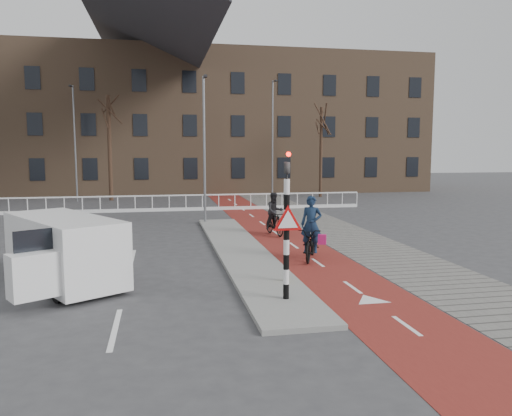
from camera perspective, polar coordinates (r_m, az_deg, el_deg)
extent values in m
plane|color=#38383A|center=(14.26, 3.79, -8.31)|extent=(120.00, 120.00, 0.00)
cube|color=maroon|center=(24.13, 1.20, -2.10)|extent=(2.50, 60.00, 0.01)
cube|color=slate|center=(24.87, 7.53, -1.89)|extent=(3.00, 60.00, 0.01)
cube|color=gray|center=(17.91, -1.65, -5.00)|extent=(1.80, 16.00, 0.12)
cylinder|color=black|center=(11.88, 3.50, -3.63)|extent=(0.14, 0.14, 2.88)
imported|color=black|center=(11.69, 3.56, 5.28)|extent=(0.13, 0.16, 0.80)
cylinder|color=#FF0C05|center=(11.55, 3.74, 6.16)|extent=(0.11, 0.02, 0.11)
cylinder|color=#D2BA0B|center=(13.70, 3.41, -6.63)|extent=(0.12, 0.12, 0.82)
imported|color=black|center=(16.88, 6.31, -4.03)|extent=(1.50, 2.21, 1.10)
imported|color=#11213A|center=(16.78, 6.34, -1.86)|extent=(0.82, 0.70, 1.91)
cube|color=#BC1A65|center=(16.44, 7.57, -3.57)|extent=(0.31, 0.26, 0.32)
imported|color=black|center=(21.53, 2.13, -1.77)|extent=(0.83, 1.77, 1.03)
imported|color=black|center=(21.46, 2.14, -0.37)|extent=(0.89, 0.76, 1.61)
cube|color=white|center=(14.58, -21.07, -4.36)|extent=(3.78, 4.63, 1.75)
cube|color=green|center=(14.78, -24.44, -4.76)|extent=(1.48, 2.39, 0.55)
cube|color=green|center=(14.47, -17.60, -4.71)|extent=(1.48, 2.39, 0.55)
cube|color=black|center=(12.74, -22.58, -4.14)|extent=(1.36, 0.87, 0.90)
cylinder|color=black|center=(13.12, -21.58, -8.71)|extent=(0.51, 0.64, 0.61)
cylinder|color=black|center=(13.70, -15.72, -7.85)|extent=(0.51, 0.64, 0.61)
cylinder|color=black|center=(15.86, -25.46, -6.27)|extent=(0.51, 0.64, 0.61)
cylinder|color=black|center=(16.34, -20.47, -5.68)|extent=(0.51, 0.64, 0.61)
cube|color=silver|center=(30.47, -13.68, 1.34)|extent=(28.00, 0.08, 0.08)
cube|color=silver|center=(30.56, -13.64, -0.25)|extent=(28.00, 0.10, 0.20)
cube|color=#7F6047|center=(45.38, -10.41, 9.49)|extent=(46.00, 10.00, 12.00)
cylinder|color=#311F15|center=(37.86, -16.38, 6.56)|extent=(0.30, 0.30, 7.57)
cylinder|color=#311F15|center=(39.48, 7.43, 6.32)|extent=(0.24, 0.24, 6.96)
cylinder|color=slate|center=(24.82, -5.92, 6.48)|extent=(0.12, 0.12, 7.23)
cylinder|color=slate|center=(37.49, -19.97, 6.85)|extent=(0.12, 0.12, 8.12)
cylinder|color=slate|center=(37.85, 1.90, 7.75)|extent=(0.12, 0.12, 8.79)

